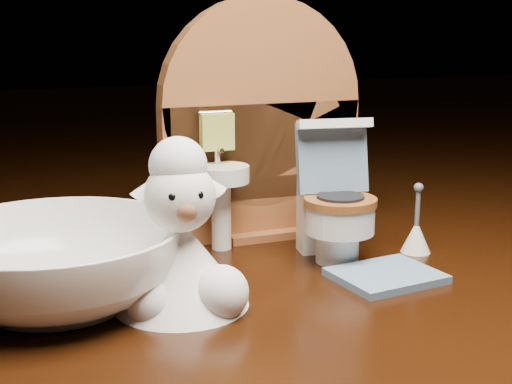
% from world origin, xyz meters
% --- Properties ---
extents(backdrop_panel, '(0.13, 0.05, 0.15)m').
position_xyz_m(backdrop_panel, '(-0.00, 0.06, 0.07)').
color(backdrop_panel, '#96552B').
rests_on(backdrop_panel, ground).
extents(toy_toilet, '(0.04, 0.06, 0.08)m').
position_xyz_m(toy_toilet, '(0.02, 0.01, 0.03)').
color(toy_toilet, white).
rests_on(toy_toilet, ground).
extents(bath_mat, '(0.06, 0.05, 0.00)m').
position_xyz_m(bath_mat, '(0.03, -0.04, 0.00)').
color(bath_mat, slate).
rests_on(bath_mat, ground).
extents(toilet_brush, '(0.02, 0.02, 0.04)m').
position_xyz_m(toilet_brush, '(0.07, -0.00, 0.01)').
color(toilet_brush, white).
rests_on(toilet_brush, ground).
extents(plush_lamb, '(0.07, 0.07, 0.09)m').
position_xyz_m(plush_lamb, '(-0.08, -0.03, 0.03)').
color(plush_lamb, white).
rests_on(plush_lamb, ground).
extents(ceramic_bowl, '(0.14, 0.14, 0.04)m').
position_xyz_m(ceramic_bowl, '(-0.14, -0.01, 0.02)').
color(ceramic_bowl, white).
rests_on(ceramic_bowl, ground).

